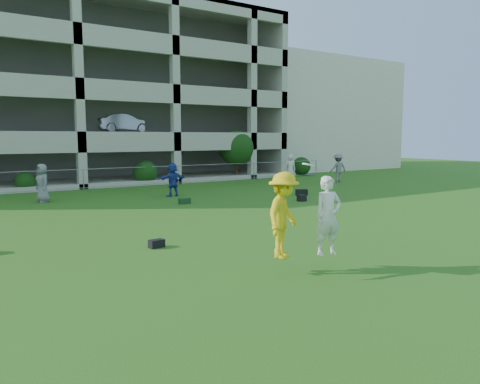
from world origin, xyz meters
TOP-DOWN VIEW (x-y plane):
  - ground at (0.00, 0.00)m, footprint 100.00×100.00m
  - stucco_building at (23.00, 28.00)m, footprint 16.00×14.00m
  - bystander_c at (-3.05, 14.59)m, footprint 0.72×0.96m
  - bystander_d at (2.86, 13.26)m, footprint 1.62×0.66m
  - bystander_e at (11.21, 14.04)m, footprint 0.83×0.73m
  - bystander_f at (15.37, 14.06)m, footprint 1.32×0.91m
  - bag_black_b at (-2.35, 3.41)m, footprint 0.42×0.29m
  - crate_d at (7.08, 8.24)m, footprint 0.40×0.40m
  - bag_black_e at (8.60, 9.99)m, footprint 0.67×0.56m
  - bag_green_g at (2.12, 10.50)m, footprint 0.51×0.32m
  - frisbee_contest at (-0.79, -0.47)m, footprint 2.07×1.22m
  - parking_garage at (-0.01, 27.70)m, footprint 30.00×14.00m
  - fence at (0.00, 19.00)m, footprint 36.06×0.06m
  - shrub_row at (4.59, 19.70)m, footprint 34.38×2.52m

SIDE VIEW (x-z plane):
  - ground at x=0.00m, z-range 0.00..0.00m
  - bag_black_b at x=-2.35m, z-range 0.00..0.22m
  - bag_green_g at x=2.12m, z-range 0.00..0.25m
  - crate_d at x=7.08m, z-range 0.00..0.30m
  - bag_black_e at x=8.60m, z-range 0.00..0.30m
  - fence at x=0.00m, z-range 0.01..1.21m
  - bystander_d at x=2.86m, z-range 0.00..1.69m
  - bystander_c at x=-3.05m, z-range 0.00..1.77m
  - bystander_f at x=15.37m, z-range 0.00..1.88m
  - bystander_e at x=11.21m, z-range 0.00..1.91m
  - frisbee_contest at x=-0.79m, z-range 0.25..2.32m
  - shrub_row at x=4.59m, z-range -0.24..3.26m
  - stucco_building at x=23.00m, z-range 0.00..10.00m
  - parking_garage at x=-0.01m, z-range 0.01..12.01m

